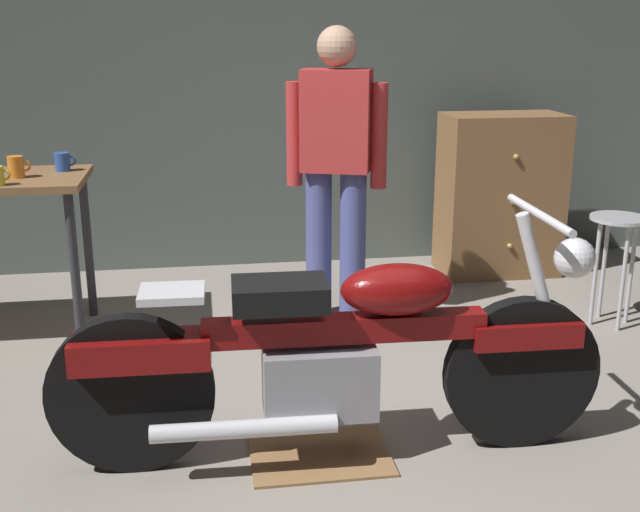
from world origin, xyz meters
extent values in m
plane|color=gray|center=(0.00, 0.00, 0.00)|extent=(12.00, 12.00, 0.00)
cube|color=#56605B|center=(0.00, 2.80, 1.55)|extent=(8.00, 0.12, 3.10)
cylinder|color=#2D2D33|center=(-1.22, 1.32, 0.43)|extent=(0.05, 0.05, 0.86)
cylinder|color=#2D2D33|center=(-1.22, 1.84, 0.43)|extent=(0.05, 0.05, 0.86)
cylinder|color=black|center=(0.70, 0.03, 0.32)|extent=(0.64, 0.09, 0.64)
cylinder|color=black|center=(-0.85, 0.08, 0.32)|extent=(0.64, 0.09, 0.64)
cube|color=maroon|center=(0.70, 0.03, 0.50)|extent=(0.44, 0.15, 0.10)
cube|color=maroon|center=(-0.80, 0.08, 0.50)|extent=(0.53, 0.20, 0.12)
cube|color=gray|center=(-0.12, 0.06, 0.34)|extent=(0.45, 0.25, 0.28)
cube|color=maroon|center=(-0.02, 0.05, 0.55)|extent=(1.10, 0.13, 0.10)
ellipsoid|color=maroon|center=(0.18, 0.05, 0.70)|extent=(0.45, 0.23, 0.20)
cube|color=black|center=(-0.27, 0.06, 0.70)|extent=(0.37, 0.25, 0.10)
cube|color=silver|center=(-0.67, 0.07, 0.72)|extent=(0.25, 0.21, 0.03)
cylinder|color=silver|center=(0.76, 0.03, 0.65)|extent=(0.27, 0.06, 0.68)
cylinder|color=silver|center=(0.72, 0.03, 0.98)|extent=(0.05, 0.60, 0.03)
sphere|color=silver|center=(0.88, 0.02, 0.80)|extent=(0.16, 0.16, 0.16)
cylinder|color=silver|center=(-0.43, -0.08, 0.22)|extent=(0.70, 0.09, 0.07)
cylinder|color=#4C5292|center=(0.30, 1.56, 0.44)|extent=(0.15, 0.15, 0.88)
cylinder|color=#4C5292|center=(0.11, 1.63, 0.44)|extent=(0.15, 0.15, 0.88)
cube|color=#BF3333|center=(0.21, 1.59, 1.16)|extent=(0.43, 0.33, 0.56)
cylinder|color=#BF3333|center=(0.43, 1.52, 1.08)|extent=(0.09, 0.09, 0.58)
cylinder|color=#BF3333|center=(-0.02, 1.67, 1.08)|extent=(0.09, 0.09, 0.58)
sphere|color=tan|center=(0.21, 1.59, 1.56)|extent=(0.22, 0.22, 0.22)
cylinder|color=#B2B2B7|center=(1.76, 1.24, 0.63)|extent=(0.32, 0.32, 0.02)
cylinder|color=#B2B2B7|center=(1.87, 1.24, 0.31)|extent=(0.02, 0.02, 0.62)
cylinder|color=#B2B2B7|center=(1.76, 1.35, 0.31)|extent=(0.02, 0.02, 0.62)
cylinder|color=#B2B2B7|center=(1.65, 1.24, 0.31)|extent=(0.02, 0.02, 0.62)
cylinder|color=#B2B2B7|center=(1.76, 1.13, 0.31)|extent=(0.02, 0.02, 0.62)
cube|color=brown|center=(1.47, 2.30, 0.55)|extent=(0.80, 0.44, 1.10)
sphere|color=tan|center=(1.47, 2.07, 0.85)|extent=(0.04, 0.04, 0.04)
sphere|color=tan|center=(1.47, 2.07, 0.55)|extent=(0.04, 0.04, 0.04)
sphere|color=tan|center=(1.47, 2.07, 0.25)|extent=(0.04, 0.04, 0.04)
cube|color=olive|center=(-0.12, 0.05, 0.01)|extent=(0.56, 0.40, 0.01)
cylinder|color=orange|center=(-1.51, 1.54, 0.96)|extent=(0.08, 0.08, 0.11)
torus|color=orange|center=(-1.46, 1.54, 0.96)|extent=(0.06, 0.01, 0.06)
cylinder|color=#2D51AD|center=(-1.30, 1.71, 0.95)|extent=(0.08, 0.08, 0.10)
torus|color=#2D51AD|center=(-1.25, 1.71, 0.96)|extent=(0.06, 0.01, 0.06)
torus|color=yellow|center=(-1.51, 1.34, 0.95)|extent=(0.05, 0.01, 0.05)
camera|label=1|loc=(-0.55, -2.71, 1.68)|focal=43.92mm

